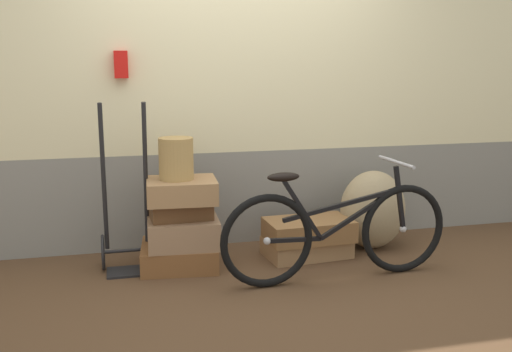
# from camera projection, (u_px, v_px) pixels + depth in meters

# --- Properties ---
(ground) EXTENTS (9.61, 5.20, 0.06)m
(ground) POSITION_uv_depth(u_px,v_px,m) (258.00, 278.00, 4.17)
(ground) COLOR #513823
(station_building) EXTENTS (7.61, 0.74, 2.52)m
(station_building) POSITION_uv_depth(u_px,v_px,m) (234.00, 89.00, 4.73)
(station_building) COLOR gray
(station_building) RESTS_ON ground
(suitcase_0) EXTENTS (0.60, 0.55, 0.17)m
(suitcase_0) POSITION_uv_depth(u_px,v_px,m) (180.00, 255.00, 4.31)
(suitcase_0) COLOR brown
(suitcase_0) RESTS_ON ground
(suitcase_1) EXTENTS (0.53, 0.47, 0.20)m
(suitcase_1) POSITION_uv_depth(u_px,v_px,m) (183.00, 232.00, 4.26)
(suitcase_1) COLOR #937051
(suitcase_1) RESTS_ON suitcase_0
(suitcase_2) EXTENTS (0.45, 0.37, 0.13)m
(suitcase_2) POSITION_uv_depth(u_px,v_px,m) (180.00, 209.00, 4.25)
(suitcase_2) COLOR brown
(suitcase_2) RESTS_ON suitcase_1
(suitcase_3) EXTENTS (0.52, 0.44, 0.16)m
(suitcase_3) POSITION_uv_depth(u_px,v_px,m) (182.00, 190.00, 4.19)
(suitcase_3) COLOR #9E754C
(suitcase_3) RESTS_ON suitcase_2
(suitcase_4) EXTENTS (0.67, 0.45, 0.14)m
(suitcase_4) POSITION_uv_depth(u_px,v_px,m) (306.00, 247.00, 4.55)
(suitcase_4) COLOR #9E754C
(suitcase_4) RESTS_ON ground
(suitcase_5) EXTENTS (0.67, 0.42, 0.16)m
(suitcase_5) POSITION_uv_depth(u_px,v_px,m) (309.00, 230.00, 4.50)
(suitcase_5) COLOR olive
(suitcase_5) RESTS_ON suitcase_4
(wicker_basket) EXTENTS (0.25, 0.25, 0.30)m
(wicker_basket) POSITION_uv_depth(u_px,v_px,m) (176.00, 159.00, 4.15)
(wicker_basket) COLOR #A8844C
(wicker_basket) RESTS_ON suitcase_3
(luggage_trolley) EXTENTS (0.37, 0.35, 1.21)m
(luggage_trolley) POSITION_uv_depth(u_px,v_px,m) (127.00, 229.00, 4.22)
(luggage_trolley) COLOR black
(luggage_trolley) RESTS_ON ground
(burlap_sack) EXTENTS (0.53, 0.45, 0.63)m
(burlap_sack) POSITION_uv_depth(u_px,v_px,m) (373.00, 210.00, 4.70)
(burlap_sack) COLOR #9E8966
(burlap_sack) RESTS_ON ground
(bicycle) EXTENTS (1.65, 0.46, 0.82)m
(bicycle) POSITION_uv_depth(u_px,v_px,m) (336.00, 232.00, 4.01)
(bicycle) COLOR black
(bicycle) RESTS_ON ground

